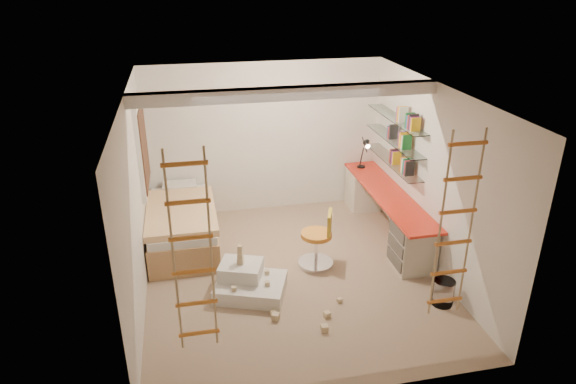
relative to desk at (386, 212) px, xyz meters
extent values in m
plane|color=tan|center=(-1.72, -0.86, -0.40)|extent=(4.50, 4.50, 0.00)
cube|color=white|center=(-1.72, -0.56, 2.12)|extent=(4.00, 0.18, 0.16)
cube|color=white|center=(-3.69, 0.64, 1.15)|extent=(0.06, 1.15, 1.35)
cube|color=#4C2D1E|center=(-3.65, 0.64, 1.15)|extent=(0.02, 1.00, 1.20)
cylinder|color=white|center=(0.03, -1.92, -0.23)|extent=(0.28, 0.28, 0.35)
cube|color=red|center=(0.00, -0.03, 0.33)|extent=(0.55, 2.80, 0.04)
cube|color=beige|center=(0.00, 1.07, -0.05)|extent=(0.52, 0.55, 0.71)
cube|color=beige|center=(0.00, -1.03, -0.05)|extent=(0.52, 0.55, 0.71)
cube|color=#4C4742|center=(-0.27, -1.03, 0.21)|extent=(0.02, 0.50, 0.18)
cube|color=#4C4742|center=(-0.27, -1.03, -0.01)|extent=(0.02, 0.50, 0.18)
cube|color=#4C4742|center=(-0.27, -1.03, -0.23)|extent=(0.02, 0.50, 0.18)
cube|color=white|center=(0.15, 0.27, 0.75)|extent=(0.25, 1.80, 0.01)
cube|color=white|center=(0.15, 0.27, 1.10)|extent=(0.25, 1.80, 0.01)
cube|color=white|center=(0.15, 0.27, 1.45)|extent=(0.25, 1.80, 0.01)
cube|color=#AD7F51|center=(-3.20, 0.37, -0.18)|extent=(1.00, 2.00, 0.45)
cube|color=white|center=(-3.20, 0.37, 0.11)|extent=(0.95, 1.95, 0.12)
cube|color=#FF9F35|center=(-3.20, 0.22, 0.22)|extent=(1.02, 1.60, 0.10)
cube|color=white|center=(-3.20, 1.17, 0.23)|extent=(0.55, 0.35, 0.12)
cylinder|color=black|center=(-0.05, 1.12, 0.36)|extent=(0.14, 0.14, 0.02)
cylinder|color=black|center=(-0.05, 1.12, 0.55)|extent=(0.02, 0.15, 0.36)
cylinder|color=black|center=(-0.05, 1.02, 0.80)|extent=(0.02, 0.27, 0.20)
cone|color=black|center=(-0.05, 0.90, 0.85)|extent=(0.12, 0.14, 0.15)
cylinder|color=#FFEABF|center=(-0.05, 0.86, 0.82)|extent=(0.08, 0.04, 0.08)
cylinder|color=orange|center=(-1.33, -0.67, 0.09)|extent=(0.57, 0.57, 0.06)
cube|color=gold|center=(-1.16, -0.74, 0.30)|extent=(0.16, 0.33, 0.32)
cylinder|color=silver|center=(-1.33, -0.67, -0.13)|extent=(0.07, 0.07, 0.45)
cylinder|color=silver|center=(-1.33, -0.67, -0.38)|extent=(0.65, 0.65, 0.05)
cube|color=silver|center=(-2.35, -1.19, -0.31)|extent=(1.07, 0.95, 0.20)
cube|color=silver|center=(-2.46, -1.05, -0.11)|extent=(0.66, 0.60, 0.20)
cube|color=#CCB284|center=(-2.46, -1.05, 0.03)|extent=(0.10, 0.10, 0.08)
cube|color=#CCB284|center=(-2.46, -1.05, 0.11)|extent=(0.09, 0.09, 0.07)
cube|color=#CCB284|center=(-2.46, -1.05, 0.20)|extent=(0.08, 0.08, 0.12)
cube|color=#CCB284|center=(-2.15, -1.34, -0.18)|extent=(0.06, 0.06, 0.06)
cube|color=#CCB284|center=(-2.11, -1.07, -0.18)|extent=(0.06, 0.06, 0.06)
cube|color=#CCB284|center=(-2.59, -1.37, -0.18)|extent=(0.06, 0.06, 0.06)
cube|color=#CCB284|center=(-1.60, -2.13, -0.37)|extent=(0.07, 0.07, 0.07)
cube|color=#CCB284|center=(-2.15, -1.70, -0.37)|extent=(0.07, 0.07, 0.07)
cube|color=#CCB284|center=(-1.26, -1.62, -0.37)|extent=(0.07, 0.07, 0.07)
cube|color=#CCB284|center=(-2.13, -1.80, -0.37)|extent=(0.07, 0.07, 0.07)
cube|color=#CCB284|center=(-1.50, -1.88, -0.37)|extent=(0.07, 0.07, 0.07)
cube|color=#262626|center=(0.15, 0.27, 0.86)|extent=(0.14, 0.70, 0.22)
cube|color=red|center=(0.15, 0.27, 1.21)|extent=(0.14, 0.58, 0.22)
cube|color=#194CA5|center=(0.15, 0.27, 1.56)|extent=(0.14, 0.70, 0.22)
camera|label=1|loc=(-3.04, -6.87, 3.61)|focal=32.00mm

